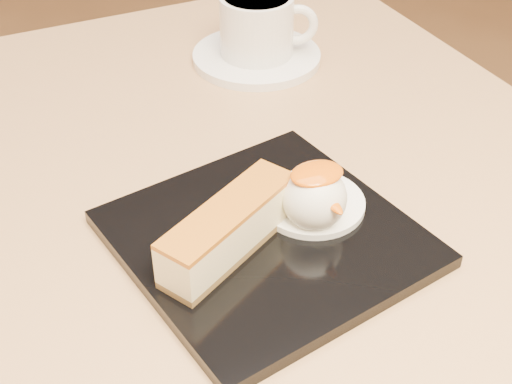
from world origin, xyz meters
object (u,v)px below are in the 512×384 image
ice_cream_scoop (314,198)px  coffee_cup (259,24)px  saucer (257,57)px  cheesecake (229,229)px  table (193,314)px  dessert_plate (267,238)px

ice_cream_scoop → coffee_cup: coffee_cup is taller
ice_cream_scoop → saucer: 0.32m
cheesecake → saucer: (0.17, 0.30, -0.03)m
cheesecake → saucer: 0.34m
cheesecake → ice_cream_scoop: (0.08, 0.00, 0.00)m
ice_cream_scoop → saucer: bearing=72.9°
table → cheesecake: (0.00, -0.10, 0.19)m
coffee_cup → saucer: bearing=-180.0°
coffee_cup → cheesecake: bearing=-96.0°
saucer → coffee_cup: coffee_cup is taller
cheesecake → coffee_cup: 0.34m
table → saucer: 0.31m
dessert_plate → cheesecake: bearing=-171.9°
saucer → coffee_cup: bearing=-23.4°
table → ice_cream_scoop: 0.23m
cheesecake → ice_cream_scoop: 0.08m
ice_cream_scoop → coffee_cup: 0.31m
saucer → coffee_cup: (0.00, -0.00, 0.04)m
dessert_plate → cheesecake: cheesecake is taller
dessert_plate → saucer: bearing=65.9°
ice_cream_scoop → table: bearing=129.2°
cheesecake → saucer: size_ratio=0.89×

